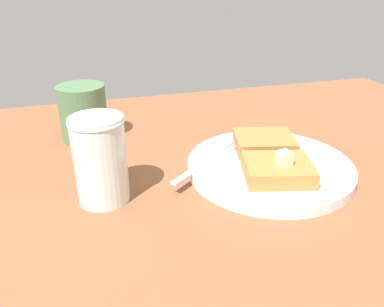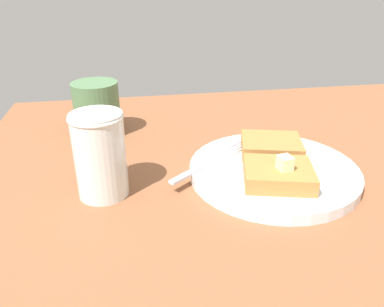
% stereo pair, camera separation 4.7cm
% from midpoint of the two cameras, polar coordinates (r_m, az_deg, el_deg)
% --- Properties ---
extents(table_surface, '(0.91, 0.91, 0.02)m').
position_cam_midpoint_polar(table_surface, '(0.50, 14.37, -6.58)').
color(table_surface, brown).
rests_on(table_surface, ground).
extents(plate, '(0.23, 0.23, 0.02)m').
position_cam_midpoint_polar(plate, '(0.53, 9.20, -1.97)').
color(plate, white).
rests_on(plate, table_surface).
extents(toast_slice_left, '(0.09, 0.10, 0.02)m').
position_cam_midpoint_polar(toast_slice_left, '(0.48, 10.19, -2.51)').
color(toast_slice_left, '#AB7337').
rests_on(toast_slice_left, plate).
extents(toast_slice_middle, '(0.09, 0.10, 0.02)m').
position_cam_midpoint_polar(toast_slice_middle, '(0.56, 8.58, 1.58)').
color(toast_slice_middle, '#A87138').
rests_on(toast_slice_middle, plate).
extents(butter_pat_primary, '(0.02, 0.02, 0.02)m').
position_cam_midpoint_polar(butter_pat_primary, '(0.47, 11.15, -0.79)').
color(butter_pat_primary, beige).
rests_on(butter_pat_primary, toast_slice_left).
extents(fork, '(0.11, 0.13, 0.00)m').
position_cam_midpoint_polar(fork, '(0.53, 0.66, -0.68)').
color(fork, silver).
rests_on(fork, plate).
extents(syrup_jar, '(0.06, 0.06, 0.11)m').
position_cam_midpoint_polar(syrup_jar, '(0.46, -16.60, -1.58)').
color(syrup_jar, '#38160A').
rests_on(syrup_jar, table_surface).
extents(coffee_mug, '(0.11, 0.08, 0.09)m').
position_cam_midpoint_polar(coffee_mug, '(0.65, -18.28, 5.94)').
color(coffee_mug, '#50784E').
rests_on(coffee_mug, table_surface).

